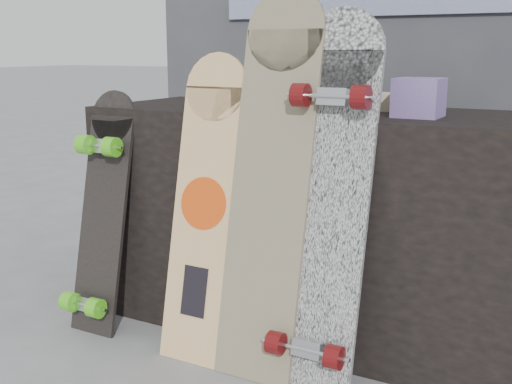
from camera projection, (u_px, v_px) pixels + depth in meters
The scene contains 10 objects.
ground at pixel (248, 382), 1.98m from camera, with size 60.00×60.00×0.00m, color slate.
vendor_table at pixel (315, 220), 2.32m from camera, with size 1.60×0.60×0.80m, color black.
booth at pixel (394, 28), 2.90m from camera, with size 2.40×0.22×2.20m.
merch_box_purple at pixel (257, 91), 2.48m from camera, with size 0.18×0.12×0.10m, color #483B79.
merch_box_small at pixel (419, 98), 1.98m from camera, with size 0.14×0.14×0.12m, color #483B79.
merch_box_flat at pixel (379, 102), 2.21m from camera, with size 0.22×0.10×0.06m, color #D1B78C.
longboard_geisha at pixel (205, 199), 2.09m from camera, with size 0.23×0.23×1.00m.
longboard_celtic at pixel (272, 172), 1.97m from camera, with size 0.26×0.27×1.20m.
longboard_cascadia at pixel (327, 195), 1.89m from camera, with size 0.26×0.31×1.13m.
skateboard_dark at pixel (101, 210), 2.30m from camera, with size 0.19×0.27×0.87m.
Camera 1 is at (0.90, -1.57, 1.01)m, focal length 45.00 mm.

